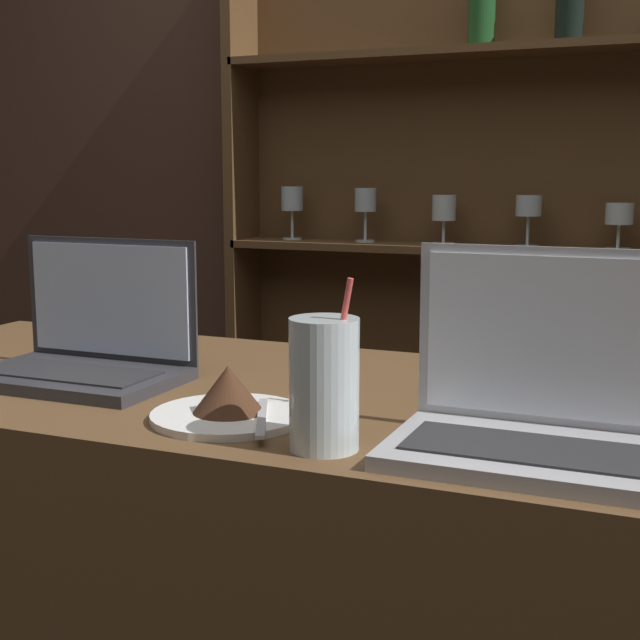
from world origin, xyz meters
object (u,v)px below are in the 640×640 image
Objects in this scene: laptop_near at (87,348)px; laptop_far at (538,407)px; water_glass at (324,384)px; cake_plate at (229,401)px.

laptop_far is (0.70, -0.11, 0.01)m from laptop_near.
laptop_near is at bearing 171.34° from laptop_far.
laptop_far is 1.57× the size of water_glass.
laptop_far is 0.39m from cake_plate.
laptop_near reaches higher than cake_plate.
laptop_near is 0.34m from cake_plate.
laptop_far is at bearing 19.06° from water_glass.
laptop_far is at bearing 1.97° from cake_plate.
laptop_near is 1.58× the size of water_glass.
laptop_far reaches higher than water_glass.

